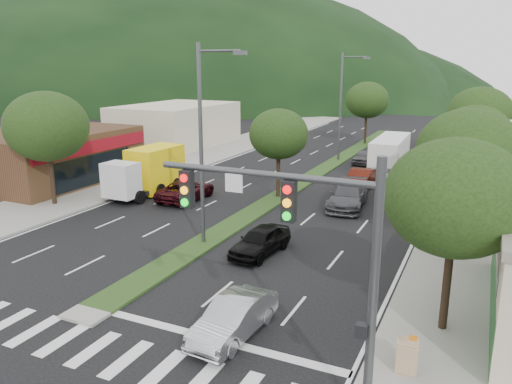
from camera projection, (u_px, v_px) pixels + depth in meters
The scene contains 29 objects.
ground at pixel (94, 311), 18.76m from camera, with size 160.00×160.00×0.00m, color black.
sidewalk_right at pixel (477, 193), 35.55m from camera, with size 5.00×90.00×0.15m, color gray.
sidewalk_left at pixel (177, 163), 46.00m from camera, with size 6.00×90.00×0.15m, color gray.
median at pixel (322, 170), 43.31m from camera, with size 1.60×56.00×0.12m, color #1D3D16.
crosswalk at pixel (53, 337), 17.01m from camera, with size 19.00×2.20×0.01m, color silver.
traffic_signal at pixel (313, 244), 12.55m from camera, with size 6.12×0.40×7.00m.
shop_left at pixel (46, 156), 38.97m from camera, with size 10.15×12.00×4.00m.
bldg_left_far at pixel (176, 125), 55.79m from camera, with size 9.00×14.00×4.60m, color beige.
hill_far at pixel (148, 94), 148.01m from camera, with size 176.00×132.00×82.00m, color black.
tree_r_a at pixel (456, 198), 16.15m from camera, with size 4.60×4.60×6.63m.
tree_r_b at pixel (468, 152), 23.11m from camera, with size 4.80×4.80×6.94m.
tree_r_c at pixel (474, 136), 30.20m from camera, with size 4.40×4.40×6.48m.
tree_r_d at pixel (480, 114), 38.86m from camera, with size 5.00×5.00×7.17m.
tree_r_e at pixel (482, 108), 47.71m from camera, with size 4.60×4.60×6.71m.
tree_med_near at pixel (279, 134), 33.44m from camera, with size 4.00×4.00×6.02m.
tree_med_far at pixel (367, 100), 56.10m from camera, with size 4.80×4.80×6.94m.
tree_l_a at pixel (47, 127), 31.35m from camera, with size 5.20×5.20×7.25m.
streetlight_near at pixel (204, 136), 24.30m from camera, with size 2.60×0.25×10.00m.
streetlight_mid at pixel (343, 102), 46.22m from camera, with size 2.60×0.25×10.00m.
sedan_silver at pixel (234, 318), 16.92m from camera, with size 1.41×4.05×1.34m, color #9EA1A5.
suv_maroon at pixel (186, 190), 33.87m from camera, with size 2.28×4.94×1.37m, color #330B11.
car_queue_a at pixel (260, 241), 24.22m from camera, with size 1.62×4.02×1.37m, color black.
car_queue_b at pixel (348, 196), 32.09m from camera, with size 2.16×5.32×1.54m, color #46454A.
car_queue_c at pixel (360, 180), 36.63m from camera, with size 1.57×4.51×1.48m, color #4B150C.
car_queue_d at pixel (404, 170), 40.09m from camera, with size 2.27×4.92×1.37m, color black.
car_queue_e at pixel (365, 156), 46.23m from camera, with size 1.58×3.94×1.34m, color #4E4E53.
box_truck at pixel (149, 173), 35.32m from camera, with size 2.70×6.62×3.24m.
motorhome at pixel (390, 155), 41.66m from camera, with size 2.72×8.07×3.07m.
a_frame_sign at pixel (407, 354), 14.64m from camera, with size 0.68×0.76×1.38m.
Camera 1 is at (12.72, -12.86, 9.06)m, focal length 35.00 mm.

